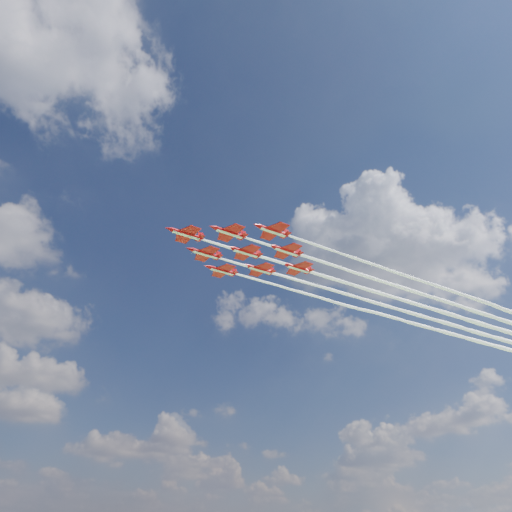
% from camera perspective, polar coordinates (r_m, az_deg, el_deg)
% --- Properties ---
extents(jet_lead, '(155.54, 10.61, 3.06)m').
position_cam_1_polar(jet_lead, '(186.70, 12.88, -3.80)').
color(jet_lead, '#B20910').
extents(jet_row2_port, '(155.54, 10.61, 3.06)m').
position_cam_1_polar(jet_row2_port, '(189.17, 16.71, -3.62)').
color(jet_row2_port, '#B20910').
extents(jet_row2_starb, '(155.54, 10.61, 3.06)m').
position_cam_1_polar(jet_row2_starb, '(198.40, 13.49, -5.22)').
color(jet_row2_starb, '#B20910').
extents(jet_row3_port, '(155.54, 10.61, 3.06)m').
position_cam_1_polar(jet_row3_port, '(192.46, 20.43, -3.43)').
color(jet_row3_port, '#B20910').
extents(jet_row3_centre, '(155.54, 10.61, 3.06)m').
position_cam_1_polar(jet_row3_centre, '(200.97, 17.10, -5.03)').
color(jet_row3_centre, '#B20910').
extents(jet_row3_starb, '(155.54, 10.61, 3.06)m').
position_cam_1_polar(jet_row3_starb, '(210.23, 14.03, -6.49)').
color(jet_row3_starb, '#B20910').
extents(jet_row4_port, '(155.54, 10.61, 3.06)m').
position_cam_1_polar(jet_row4_port, '(204.30, 20.60, -4.83)').
color(jet_row4_port, '#B20910').
extents(jet_row4_starb, '(155.54, 10.61, 3.06)m').
position_cam_1_polar(jet_row4_starb, '(212.88, 17.44, -6.29)').
color(jet_row4_starb, '#B20910').
extents(jet_tail, '(155.54, 10.61, 3.06)m').
position_cam_1_polar(jet_tail, '(216.25, 20.75, -6.08)').
color(jet_tail, '#B20910').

